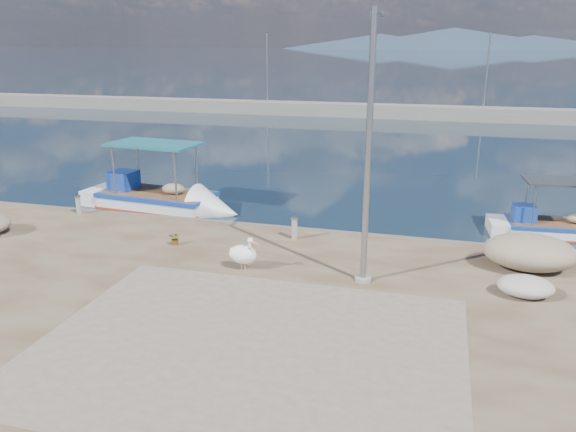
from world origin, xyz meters
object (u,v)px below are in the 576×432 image
at_px(pelican, 243,254).
at_px(boat_left, 157,201).
at_px(bollard_near, 294,227).
at_px(boat_right, 557,230).
at_px(lamp_post, 368,161).

bearing_deg(pelican, boat_left, 155.22).
relative_size(pelican, bollard_near, 1.39).
distance_m(boat_right, lamp_post, 9.96).
relative_size(boat_right, pelican, 4.73).
xyz_separation_m(boat_left, lamp_post, (9.67, -6.47, 3.55)).
bearing_deg(boat_left, boat_right, 7.74).
height_order(boat_left, pelican, boat_left).
distance_m(pelican, bollard_near, 3.01).
bearing_deg(pelican, lamp_post, 24.35).
distance_m(boat_left, boat_right, 15.73).
bearing_deg(lamp_post, pelican, -177.38).
xyz_separation_m(boat_right, bollard_near, (-8.71, -4.26, 0.73)).
distance_m(boat_right, bollard_near, 9.72).
height_order(boat_right, lamp_post, lamp_post).
height_order(pelican, lamp_post, lamp_post).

